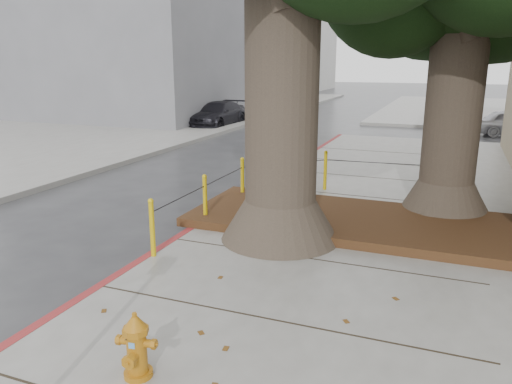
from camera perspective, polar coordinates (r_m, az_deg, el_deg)
ground at (r=6.40m, az=-2.73°, el=-14.68°), size 140.00×140.00×0.00m
sidewalk_opposite at (r=22.42m, az=-25.61°, el=5.51°), size 14.00×60.00×0.15m
curb_red at (r=9.24m, az=-7.73°, el=-4.75°), size 0.14×26.00×0.16m
planter_bed at (r=9.53m, az=11.97°, el=-3.33°), size 6.40×2.60×0.16m
building_far_grey at (r=32.25m, az=-11.72°, el=19.63°), size 12.00×16.00×12.00m
building_far_white at (r=53.84m, az=0.46°, el=19.49°), size 12.00×18.00×15.00m
bollard_ring at (r=10.27m, az=2.82°, el=0.81°), size 3.79×5.39×0.95m
fire_hydrant at (r=5.17m, az=-13.52°, el=-16.73°), size 0.36×0.34×0.68m
car_dark at (r=24.72m, az=-4.39°, el=8.87°), size 1.77×4.13×1.19m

